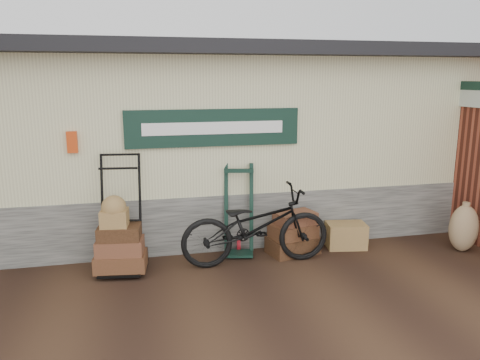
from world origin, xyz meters
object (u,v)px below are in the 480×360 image
object	(u,v)px
suitcase_stack	(293,233)
bicycle	(256,222)
porter_trolley	(121,212)
green_barrow	(239,210)
wicker_hamper	(346,235)

from	to	relation	value
suitcase_stack	bicycle	xyz separation A→B (m)	(-0.67, -0.27, 0.30)
porter_trolley	suitcase_stack	world-z (taller)	porter_trolley
bicycle	green_barrow	bearing A→B (deg)	18.71
suitcase_stack	bicycle	bearing A→B (deg)	-158.06
green_barrow	suitcase_stack	world-z (taller)	green_barrow
wicker_hamper	bicycle	world-z (taller)	bicycle
porter_trolley	green_barrow	size ratio (longest dim) A/B	1.20
wicker_hamper	suitcase_stack	bearing A→B (deg)	-176.86
suitcase_stack	wicker_hamper	distance (m)	0.93
green_barrow	wicker_hamper	bearing A→B (deg)	8.17
porter_trolley	green_barrow	bearing A→B (deg)	15.02
porter_trolley	green_barrow	xyz separation A→B (m)	(1.75, 0.23, -0.14)
porter_trolley	bicycle	distance (m)	1.92
porter_trolley	bicycle	xyz separation A→B (m)	(1.89, -0.23, -0.20)
porter_trolley	suitcase_stack	distance (m)	2.61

